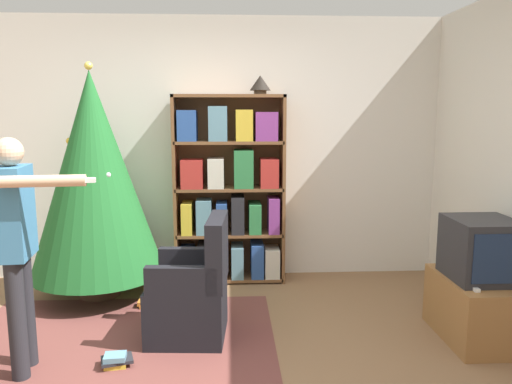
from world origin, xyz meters
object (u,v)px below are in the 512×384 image
object	(u,v)px
bookshelf	(230,195)
television	(482,249)
christmas_tree	(94,175)
table_lamp	(260,84)
armchair	(193,295)
standing_person	(17,238)

from	to	relation	value
bookshelf	television	xyz separation A→B (m)	(1.83, -1.41, -0.18)
christmas_tree	bookshelf	bearing A→B (deg)	16.78
television	table_lamp	xyz separation A→B (m)	(-1.53, 1.42, 1.25)
table_lamp	christmas_tree	bearing A→B (deg)	-166.04
armchair	table_lamp	bearing A→B (deg)	159.39
bookshelf	standing_person	world-z (taller)	bookshelf
armchair	christmas_tree	bearing A→B (deg)	-130.27
television	armchair	size ratio (longest dim) A/B	0.55
standing_person	christmas_tree	bearing A→B (deg)	168.88
table_lamp	television	bearing A→B (deg)	-42.80
bookshelf	table_lamp	xyz separation A→B (m)	(0.30, 0.01, 1.07)
bookshelf	armchair	distance (m)	1.40
television	christmas_tree	xyz separation A→B (m)	(-3.03, 1.04, 0.43)
bookshelf	christmas_tree	distance (m)	1.28
bookshelf	television	size ratio (longest dim) A/B	3.66
christmas_tree	television	bearing A→B (deg)	-19.00
christmas_tree	standing_person	world-z (taller)	christmas_tree
television	table_lamp	distance (m)	2.43
television	armchair	xyz separation A→B (m)	(-2.11, 0.15, -0.37)
bookshelf	armchair	size ratio (longest dim) A/B	2.00
bookshelf	table_lamp	size ratio (longest dim) A/B	9.18
standing_person	table_lamp	world-z (taller)	table_lamp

